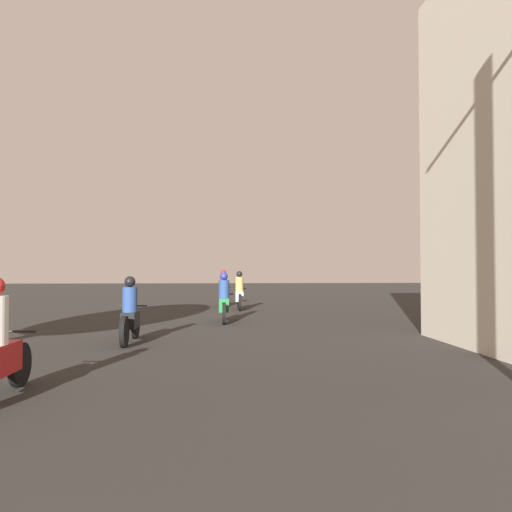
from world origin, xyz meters
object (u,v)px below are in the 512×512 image
motorcycle_black (130,316)px  motorcycle_blue (223,291)px  motorcycle_white (239,294)px  motorcycle_green (224,302)px

motorcycle_black → motorcycle_blue: 11.43m
motorcycle_black → motorcycle_white: (2.75, 9.00, 0.03)m
motorcycle_black → motorcycle_green: bearing=67.5°
motorcycle_green → motorcycle_black: bearing=-124.1°
motorcycle_black → motorcycle_white: 9.41m
motorcycle_white → motorcycle_blue: bearing=105.4°
motorcycle_green → motorcycle_white: 4.84m
motorcycle_black → motorcycle_white: size_ratio=1.05×
motorcycle_black → motorcycle_green: size_ratio=1.00×
motorcycle_black → motorcycle_green: (2.10, 4.20, 0.02)m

